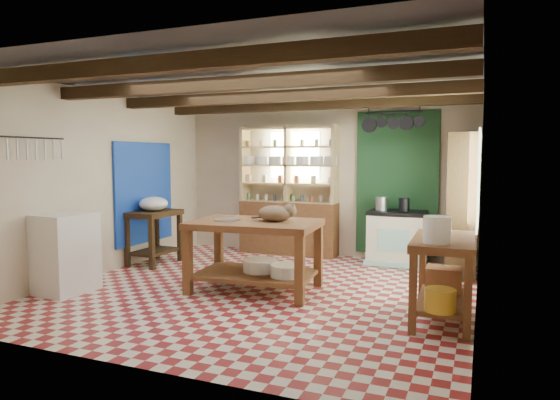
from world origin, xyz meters
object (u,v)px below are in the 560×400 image
at_px(stove, 397,238).
at_px(right_counter, 443,279).
at_px(white_cabinet, 65,253).
at_px(work_table, 255,256).
at_px(cat, 275,213).
at_px(prep_table, 154,237).

distance_m(stove, right_counter, 2.65).
xyz_separation_m(white_cabinet, right_counter, (4.40, 0.65, -0.06)).
height_order(stove, white_cabinet, white_cabinet).
xyz_separation_m(work_table, stove, (1.40, 2.19, -0.02)).
relative_size(work_table, right_counter, 1.30).
bearing_deg(cat, prep_table, 148.25).
height_order(work_table, cat, cat).
height_order(prep_table, cat, cat).
distance_m(stove, white_cabinet, 4.74).
bearing_deg(cat, stove, 47.14).
bearing_deg(cat, white_cabinet, -171.05).
xyz_separation_m(stove, cat, (-1.15, -2.13, 0.56)).
bearing_deg(right_counter, white_cabinet, -173.27).
distance_m(work_table, stove, 2.60).
distance_m(work_table, white_cabinet, 2.34).
height_order(stove, prep_table, stove).
height_order(white_cabinet, cat, cat).
relative_size(work_table, white_cabinet, 1.58).
relative_size(work_table, stove, 1.80).
bearing_deg(prep_table, cat, -16.21).
relative_size(prep_table, white_cabinet, 0.85).
xyz_separation_m(stove, white_cabinet, (-3.54, -3.15, 0.07)).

